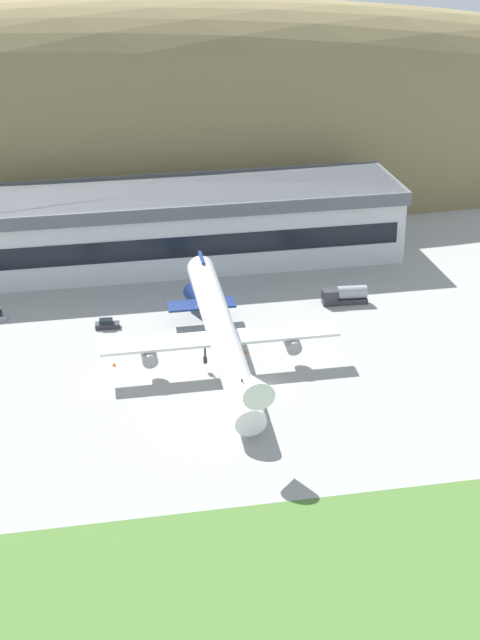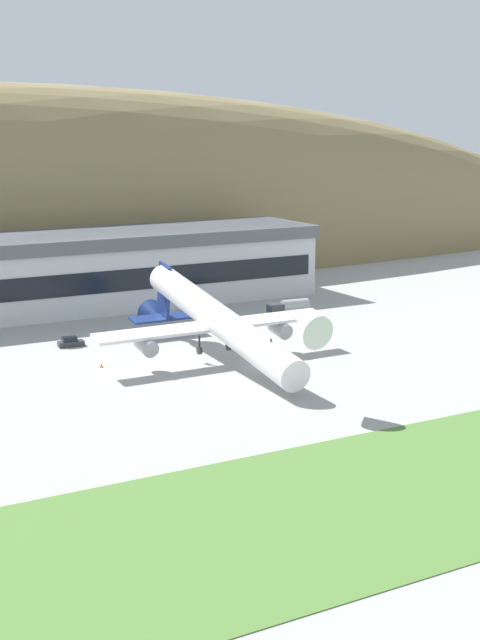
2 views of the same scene
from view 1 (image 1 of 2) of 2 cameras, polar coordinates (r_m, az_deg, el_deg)
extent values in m
plane|color=#9E9E99|center=(153.80, 1.25, -3.55)|extent=(447.43, 447.43, 0.00)
cube|color=#4C7533|center=(118.84, 5.86, -13.13)|extent=(402.69, 27.87, 0.08)
ellipsoid|color=olive|center=(237.26, -7.79, 6.55)|extent=(352.95, 54.28, 84.06)
cube|color=silver|center=(197.00, -3.47, 5.07)|extent=(81.92, 19.51, 13.74)
cube|color=#565B60|center=(195.18, -3.52, 6.64)|extent=(83.12, 20.71, 2.40)
cube|color=black|center=(188.11, -3.04, 3.90)|extent=(78.65, 0.16, 3.85)
cylinder|color=white|center=(154.08, -0.92, -0.93)|extent=(4.24, 40.02, 10.56)
cone|color=white|center=(133.23, 0.81, -3.53)|extent=(4.15, 5.27, 4.85)
cone|color=navy|center=(175.68, -2.24, 1.09)|extent=(4.15, 6.10, 4.98)
cube|color=navy|center=(170.74, -2.09, 2.14)|extent=(0.50, 5.14, 9.12)
cube|color=navy|center=(172.63, -2.08, 0.83)|extent=(11.02, 2.99, 0.83)
cube|color=white|center=(156.28, -1.04, -0.97)|extent=(35.52, 3.63, 1.02)
cylinder|color=#9E9EA3|center=(155.10, -4.88, -1.88)|extent=(2.30, 3.92, 2.85)
cylinder|color=#9E9EA3|center=(158.50, 2.79, -1.21)|extent=(2.30, 3.92, 2.85)
cylinder|color=#2D2D2D|center=(156.91, -1.88, -1.79)|extent=(0.28, 0.28, 2.20)
cylinder|color=#2D2D2D|center=(157.41, -1.87, -2.15)|extent=(0.45, 1.10, 1.10)
cylinder|color=#2D2D2D|center=(157.66, -0.20, -1.65)|extent=(0.28, 0.28, 2.20)
cylinder|color=#2D2D2D|center=(158.14, -0.20, -2.00)|extent=(0.45, 1.10, 1.10)
cylinder|color=#2D2D2D|center=(142.30, 0.10, -3.51)|extent=(0.22, 0.22, 1.98)
cylinder|color=#2D2D2D|center=(142.77, 0.10, -3.86)|extent=(0.30, 0.82, 0.82)
cube|color=#333338|center=(172.76, -7.08, -0.28)|extent=(4.02, 2.01, 0.82)
cube|color=black|center=(172.45, -7.16, -0.06)|extent=(2.25, 1.60, 0.67)
cube|color=#333338|center=(180.37, 4.80, 1.24)|extent=(2.61, 2.49, 2.59)
cube|color=black|center=(179.95, 4.42, 1.35)|extent=(0.23, 1.96, 1.14)
cube|color=#38383D|center=(181.48, 5.97, 1.05)|extent=(5.33, 2.47, 0.90)
cylinder|color=#999EA3|center=(180.87, 6.00, 1.49)|extent=(5.08, 2.57, 2.19)
cube|color=orange|center=(163.39, 0.29, -1.76)|extent=(0.52, 0.52, 0.03)
cone|color=orange|center=(163.26, 0.29, -1.66)|extent=(0.40, 0.40, 0.55)
cube|color=orange|center=(160.60, -6.73, -2.43)|extent=(0.52, 0.52, 0.03)
cone|color=orange|center=(160.47, -6.73, -2.34)|extent=(0.40, 0.40, 0.55)
camera|label=2|loc=(58.49, -44.50, -27.11)|focal=50.00mm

